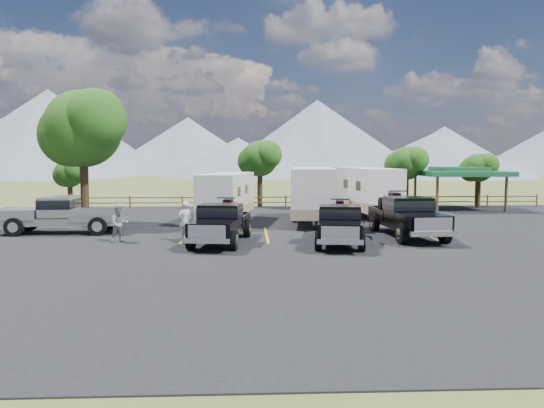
{
  "coord_description": "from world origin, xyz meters",
  "views": [
    {
      "loc": [
        -2.89,
        -22.45,
        3.92
      ],
      "look_at": [
        -1.72,
        3.99,
        1.6
      ],
      "focal_mm": 35.0,
      "sensor_mm": 36.0,
      "label": 1
    }
  ],
  "objects_px": {
    "rig_center": "(340,223)",
    "pickup_silver": "(63,214)",
    "rig_left": "(222,222)",
    "person_a": "(185,221)",
    "rig_right": "(406,215)",
    "person_b": "(119,224)",
    "trailer_right": "(366,191)",
    "trailer_center": "(313,194)",
    "pavilion": "(459,173)",
    "tree_big_nw": "(82,129)",
    "trailer_left": "(227,197)"
  },
  "relations": [
    {
      "from": "pavilion",
      "to": "trailer_left",
      "type": "xyz_separation_m",
      "value": [
        -17.21,
        -7.57,
        -1.21
      ]
    },
    {
      "from": "pickup_silver",
      "to": "person_b",
      "type": "distance_m",
      "value": 4.76
    },
    {
      "from": "pickup_silver",
      "to": "rig_center",
      "type": "bearing_deg",
      "value": 72.64
    },
    {
      "from": "rig_center",
      "to": "rig_left",
      "type": "bearing_deg",
      "value": -175.99
    },
    {
      "from": "rig_left",
      "to": "pickup_silver",
      "type": "distance_m",
      "value": 8.98
    },
    {
      "from": "rig_right",
      "to": "trailer_right",
      "type": "relative_size",
      "value": 0.72
    },
    {
      "from": "rig_right",
      "to": "person_b",
      "type": "distance_m",
      "value": 13.75
    },
    {
      "from": "rig_right",
      "to": "person_a",
      "type": "bearing_deg",
      "value": -177.73
    },
    {
      "from": "pavilion",
      "to": "person_b",
      "type": "xyz_separation_m",
      "value": [
        -21.84,
        -15.02,
        -1.9
      ]
    },
    {
      "from": "rig_right",
      "to": "trailer_right",
      "type": "distance_m",
      "value": 8.94
    },
    {
      "from": "tree_big_nw",
      "to": "trailer_left",
      "type": "distance_m",
      "value": 9.26
    },
    {
      "from": "pavilion",
      "to": "person_a",
      "type": "relative_size",
      "value": 3.33
    },
    {
      "from": "person_a",
      "to": "person_b",
      "type": "relative_size",
      "value": 1.1
    },
    {
      "from": "rig_center",
      "to": "pickup_silver",
      "type": "bearing_deg",
      "value": 173.5
    },
    {
      "from": "trailer_left",
      "to": "rig_left",
      "type": "bearing_deg",
      "value": -79.4
    },
    {
      "from": "rig_center",
      "to": "trailer_center",
      "type": "xyz_separation_m",
      "value": [
        -0.29,
        7.67,
        0.77
      ]
    },
    {
      "from": "trailer_center",
      "to": "person_b",
      "type": "height_order",
      "value": "trailer_center"
    },
    {
      "from": "pavilion",
      "to": "pickup_silver",
      "type": "xyz_separation_m",
      "value": [
        -25.45,
        -11.93,
        -1.76
      ]
    },
    {
      "from": "person_a",
      "to": "pavilion",
      "type": "bearing_deg",
      "value": -174.89
    },
    {
      "from": "pavilion",
      "to": "person_a",
      "type": "xyz_separation_m",
      "value": [
        -18.84,
        -14.92,
        -1.82
      ]
    },
    {
      "from": "pickup_silver",
      "to": "trailer_center",
      "type": "bearing_deg",
      "value": 104.28
    },
    {
      "from": "pavilion",
      "to": "trailer_right",
      "type": "height_order",
      "value": "trailer_right"
    },
    {
      "from": "rig_right",
      "to": "person_b",
      "type": "height_order",
      "value": "rig_right"
    },
    {
      "from": "rig_right",
      "to": "person_b",
      "type": "relative_size",
      "value": 3.94
    },
    {
      "from": "rig_center",
      "to": "trailer_center",
      "type": "bearing_deg",
      "value": 101.6
    },
    {
      "from": "rig_left",
      "to": "rig_center",
      "type": "distance_m",
      "value": 5.39
    },
    {
      "from": "trailer_right",
      "to": "person_a",
      "type": "height_order",
      "value": "trailer_right"
    },
    {
      "from": "trailer_center",
      "to": "pickup_silver",
      "type": "bearing_deg",
      "value": -157.99
    },
    {
      "from": "rig_left",
      "to": "rig_center",
      "type": "height_order",
      "value": "rig_left"
    },
    {
      "from": "tree_big_nw",
      "to": "rig_center",
      "type": "bearing_deg",
      "value": -29.71
    },
    {
      "from": "tree_big_nw",
      "to": "person_b",
      "type": "relative_size",
      "value": 4.62
    },
    {
      "from": "tree_big_nw",
      "to": "trailer_center",
      "type": "height_order",
      "value": "tree_big_nw"
    },
    {
      "from": "rig_right",
      "to": "pickup_silver",
      "type": "relative_size",
      "value": 1.05
    },
    {
      "from": "trailer_center",
      "to": "trailer_right",
      "type": "distance_m",
      "value": 5.09
    },
    {
      "from": "pavilion",
      "to": "trailer_left",
      "type": "distance_m",
      "value": 18.84
    },
    {
      "from": "tree_big_nw",
      "to": "rig_right",
      "type": "distance_m",
      "value": 18.92
    },
    {
      "from": "rig_center",
      "to": "trailer_center",
      "type": "relative_size",
      "value": 0.64
    },
    {
      "from": "rig_center",
      "to": "trailer_center",
      "type": "distance_m",
      "value": 7.71
    },
    {
      "from": "rig_left",
      "to": "person_a",
      "type": "relative_size",
      "value": 3.32
    },
    {
      "from": "rig_left",
      "to": "rig_center",
      "type": "bearing_deg",
      "value": 3.11
    },
    {
      "from": "trailer_center",
      "to": "trailer_right",
      "type": "relative_size",
      "value": 1.02
    },
    {
      "from": "rig_left",
      "to": "person_b",
      "type": "height_order",
      "value": "rig_left"
    },
    {
      "from": "trailer_left",
      "to": "pickup_silver",
      "type": "bearing_deg",
      "value": -142.09
    },
    {
      "from": "rig_right",
      "to": "trailer_left",
      "type": "distance_m",
      "value": 11.05
    },
    {
      "from": "pickup_silver",
      "to": "rig_right",
      "type": "bearing_deg",
      "value": 82.23
    },
    {
      "from": "rig_left",
      "to": "pickup_silver",
      "type": "height_order",
      "value": "rig_left"
    },
    {
      "from": "rig_left",
      "to": "person_a",
      "type": "distance_m",
      "value": 1.75
    },
    {
      "from": "trailer_right",
      "to": "person_b",
      "type": "bearing_deg",
      "value": -150.47
    },
    {
      "from": "rig_left",
      "to": "person_b",
      "type": "bearing_deg",
      "value": -175.12
    },
    {
      "from": "rig_center",
      "to": "rig_right",
      "type": "xyz_separation_m",
      "value": [
        3.64,
        1.98,
        0.12
      ]
    }
  ]
}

